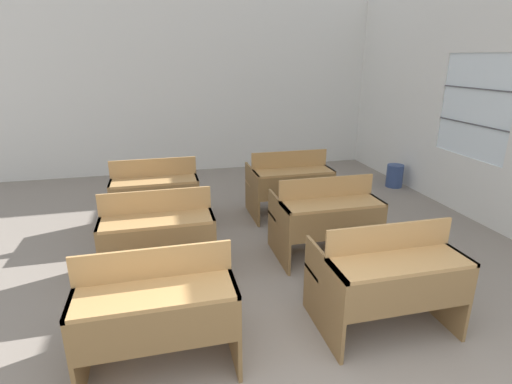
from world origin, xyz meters
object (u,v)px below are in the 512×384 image
at_px(bench_front_left, 157,307).
at_px(wastepaper_bin, 395,176).
at_px(bench_front_right, 386,276).
at_px(bench_third_right, 289,183).
at_px(bench_second_left, 158,233).
at_px(bench_third_left, 156,193).
at_px(bench_second_right, 325,217).

height_order(bench_front_left, wastepaper_bin, bench_front_left).
relative_size(bench_front_right, bench_third_right, 1.00).
distance_m(bench_second_left, bench_third_left, 1.27).
xyz_separation_m(bench_second_left, bench_second_right, (1.76, 0.01, 0.00)).
bearing_deg(bench_third_right, bench_second_right, -90.12).
bearing_deg(bench_second_right, bench_third_right, 89.88).
height_order(bench_front_left, bench_second_right, same).
distance_m(bench_front_left, bench_third_left, 2.51).
bearing_deg(bench_front_left, bench_second_right, 35.01).
bearing_deg(bench_third_right, bench_second_left, -144.35).
bearing_deg(bench_front_left, bench_third_left, 89.91).
bearing_deg(bench_third_right, bench_front_left, -125.53).
bearing_deg(bench_front_left, bench_second_left, 88.99).
bearing_deg(bench_front_right, bench_second_left, 144.34).
distance_m(bench_second_left, bench_third_right, 2.17).
height_order(bench_front_left, bench_second_left, same).
bearing_deg(bench_front_left, wastepaper_bin, 39.83).
bearing_deg(bench_third_right, bench_third_left, 179.92).
xyz_separation_m(bench_front_right, bench_second_right, (0.02, 1.26, 0.00)).
bearing_deg(bench_third_left, bench_front_left, -90.09).
distance_m(bench_second_left, bench_second_right, 1.76).
relative_size(bench_third_left, bench_third_right, 1.00).
distance_m(bench_front_left, bench_front_right, 1.76).
relative_size(bench_second_left, wastepaper_bin, 2.79).
xyz_separation_m(bench_third_right, wastepaper_bin, (2.14, 0.77, -0.27)).
bearing_deg(bench_front_left, bench_third_right, 54.47).
relative_size(bench_front_right, bench_third_left, 1.00).
height_order(bench_second_left, bench_third_right, same).
bearing_deg(bench_third_right, bench_front_right, -90.59).
relative_size(bench_second_left, bench_third_right, 1.00).
distance_m(bench_front_left, bench_second_right, 2.18).
distance_m(bench_front_left, bench_second_left, 1.24).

